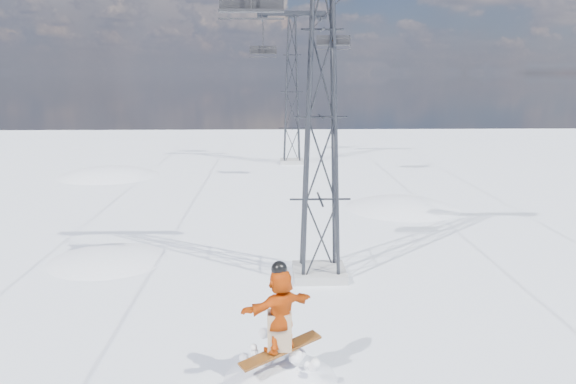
% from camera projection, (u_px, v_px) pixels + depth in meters
% --- Properties ---
extents(snow_terrain, '(39.00, 37.00, 22.00)m').
position_uv_depth(snow_terrain, '(208.00, 349.00, 34.18)').
color(snow_terrain, white).
rests_on(snow_terrain, ground).
extents(lift_tower_near, '(5.20, 1.80, 11.43)m').
position_uv_depth(lift_tower_near, '(321.00, 118.00, 18.28)').
color(lift_tower_near, '#999999').
rests_on(lift_tower_near, ground).
extents(lift_tower_far, '(5.20, 1.80, 11.43)m').
position_uv_depth(lift_tower_far, '(292.00, 92.00, 42.73)').
color(lift_tower_far, '#999999').
rests_on(lift_tower_far, ground).
extents(lift_chair_near, '(1.94, 0.56, 2.41)m').
position_uv_depth(lift_chair_near, '(251.00, 4.00, 16.65)').
color(lift_chair_near, black).
rests_on(lift_chair_near, ground).
extents(lift_chair_mid, '(2.08, 0.60, 2.58)m').
position_uv_depth(lift_chair_mid, '(334.00, 41.00, 33.88)').
color(lift_chair_mid, black).
rests_on(lift_chair_mid, ground).
extents(lift_chair_far, '(2.19, 0.63, 2.72)m').
position_uv_depth(lift_chair_far, '(263.00, 51.00, 45.00)').
color(lift_chair_far, black).
rests_on(lift_chair_far, ground).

